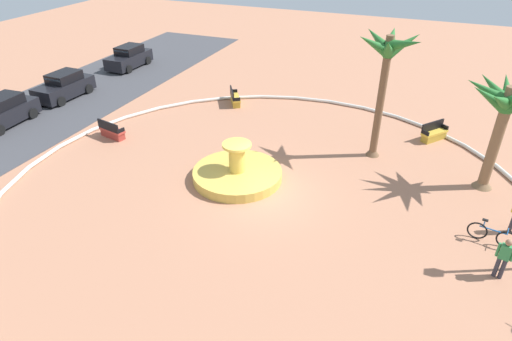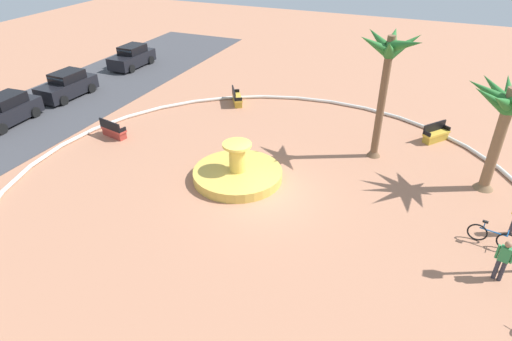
{
  "view_description": "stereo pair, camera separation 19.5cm",
  "coord_description": "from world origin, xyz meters",
  "px_view_note": "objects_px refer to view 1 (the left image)",
  "views": [
    {
      "loc": [
        -14.86,
        -5.66,
        10.71
      ],
      "look_at": [
        0.23,
        0.49,
        1.0
      ],
      "focal_mm": 30.68,
      "sensor_mm": 36.0,
      "label": 1
    },
    {
      "loc": [
        -14.78,
        -5.84,
        10.71
      ],
      "look_at": [
        0.23,
        0.49,
        1.0
      ],
      "focal_mm": 30.68,
      "sensor_mm": 36.0,
      "label": 2
    }
  ],
  "objects_px": {
    "bench_southeast": "(112,132)",
    "bicycle_by_lamppost": "(492,235)",
    "parked_car_second": "(3,112)",
    "parked_car_rightmost": "(129,58)",
    "palm_tree_near_fountain": "(387,61)",
    "parked_car_third": "(64,86)",
    "person_cyclist_helmet": "(504,257)",
    "palm_tree_by_curb": "(506,108)",
    "bench_west": "(434,134)",
    "fountain": "(237,173)",
    "bench_east": "(235,99)"
  },
  "relations": [
    {
      "from": "person_cyclist_helmet",
      "to": "parked_car_rightmost",
      "type": "relative_size",
      "value": 0.4
    },
    {
      "from": "palm_tree_near_fountain",
      "to": "bench_southeast",
      "type": "height_order",
      "value": "palm_tree_near_fountain"
    },
    {
      "from": "bench_east",
      "to": "person_cyclist_helmet",
      "type": "distance_m",
      "value": 18.13
    },
    {
      "from": "bicycle_by_lamppost",
      "to": "parked_car_rightmost",
      "type": "xyz_separation_m",
      "value": [
        12.67,
        25.38,
        0.4
      ]
    },
    {
      "from": "parked_car_second",
      "to": "parked_car_rightmost",
      "type": "distance_m",
      "value": 11.69
    },
    {
      "from": "bench_west",
      "to": "person_cyclist_helmet",
      "type": "relative_size",
      "value": 0.98
    },
    {
      "from": "parked_car_rightmost",
      "to": "parked_car_third",
      "type": "bearing_deg",
      "value": -179.81
    },
    {
      "from": "palm_tree_by_curb",
      "to": "parked_car_rightmost",
      "type": "xyz_separation_m",
      "value": [
        8.55,
        25.24,
        -3.01
      ]
    },
    {
      "from": "bench_southeast",
      "to": "parked_car_third",
      "type": "height_order",
      "value": "parked_car_third"
    },
    {
      "from": "bench_southeast",
      "to": "bicycle_by_lamppost",
      "type": "height_order",
      "value": "bench_southeast"
    },
    {
      "from": "bicycle_by_lamppost",
      "to": "palm_tree_by_curb",
      "type": "bearing_deg",
      "value": 1.95
    },
    {
      "from": "bicycle_by_lamppost",
      "to": "person_cyclist_helmet",
      "type": "height_order",
      "value": "person_cyclist_helmet"
    },
    {
      "from": "bicycle_by_lamppost",
      "to": "parked_car_third",
      "type": "xyz_separation_m",
      "value": [
        5.64,
        25.36,
        0.4
      ]
    },
    {
      "from": "person_cyclist_helmet",
      "to": "parked_car_rightmost",
      "type": "height_order",
      "value": "parked_car_rightmost"
    },
    {
      "from": "palm_tree_by_curb",
      "to": "parked_car_third",
      "type": "distance_m",
      "value": 25.44
    },
    {
      "from": "palm_tree_near_fountain",
      "to": "bench_west",
      "type": "distance_m",
      "value": 6.03
    },
    {
      "from": "person_cyclist_helmet",
      "to": "bench_southeast",
      "type": "bearing_deg",
      "value": 78.66
    },
    {
      "from": "fountain",
      "to": "bench_east",
      "type": "relative_size",
      "value": 2.53
    },
    {
      "from": "fountain",
      "to": "palm_tree_near_fountain",
      "type": "relative_size",
      "value": 0.66
    },
    {
      "from": "bench_east",
      "to": "bench_west",
      "type": "bearing_deg",
      "value": -92.75
    },
    {
      "from": "fountain",
      "to": "bench_west",
      "type": "height_order",
      "value": "fountain"
    },
    {
      "from": "bench_east",
      "to": "bench_west",
      "type": "height_order",
      "value": "same"
    },
    {
      "from": "bench_west",
      "to": "bicycle_by_lamppost",
      "type": "relative_size",
      "value": 0.92
    },
    {
      "from": "fountain",
      "to": "bicycle_by_lamppost",
      "type": "xyz_separation_m",
      "value": [
        -0.59,
        -10.6,
        0.1
      ]
    },
    {
      "from": "parked_car_second",
      "to": "person_cyclist_helmet",
      "type": "bearing_deg",
      "value": -96.33
    },
    {
      "from": "palm_tree_by_curb",
      "to": "parked_car_rightmost",
      "type": "height_order",
      "value": "palm_tree_by_curb"
    },
    {
      "from": "fountain",
      "to": "parked_car_second",
      "type": "relative_size",
      "value": 1.01
    },
    {
      "from": "fountain",
      "to": "bench_southeast",
      "type": "height_order",
      "value": "fountain"
    },
    {
      "from": "parked_car_third",
      "to": "parked_car_rightmost",
      "type": "height_order",
      "value": "same"
    },
    {
      "from": "palm_tree_near_fountain",
      "to": "bench_southeast",
      "type": "xyz_separation_m",
      "value": [
        -3.37,
        13.53,
        -4.48
      ]
    },
    {
      "from": "parked_car_second",
      "to": "parked_car_rightmost",
      "type": "relative_size",
      "value": 1.01
    },
    {
      "from": "bench_southeast",
      "to": "bench_east",
      "type": "bearing_deg",
      "value": -31.38
    },
    {
      "from": "person_cyclist_helmet",
      "to": "parked_car_third",
      "type": "distance_m",
      "value": 26.59
    },
    {
      "from": "palm_tree_by_curb",
      "to": "bench_southeast",
      "type": "height_order",
      "value": "palm_tree_by_curb"
    },
    {
      "from": "bench_southeast",
      "to": "bicycle_by_lamppost",
      "type": "relative_size",
      "value": 0.98
    },
    {
      "from": "palm_tree_near_fountain",
      "to": "parked_car_third",
      "type": "height_order",
      "value": "palm_tree_near_fountain"
    },
    {
      "from": "bench_west",
      "to": "parked_car_second",
      "type": "relative_size",
      "value": 0.38
    },
    {
      "from": "palm_tree_by_curb",
      "to": "bench_southeast",
      "type": "distance_m",
      "value": 19.01
    },
    {
      "from": "bench_east",
      "to": "parked_car_rightmost",
      "type": "bearing_deg",
      "value": 70.55
    },
    {
      "from": "bench_southeast",
      "to": "parked_car_second",
      "type": "relative_size",
      "value": 0.41
    },
    {
      "from": "fountain",
      "to": "person_cyclist_helmet",
      "type": "relative_size",
      "value": 2.56
    },
    {
      "from": "bench_east",
      "to": "parked_car_third",
      "type": "bearing_deg",
      "value": 106.33
    },
    {
      "from": "parked_car_rightmost",
      "to": "palm_tree_near_fountain",
      "type": "bearing_deg",
      "value": -110.07
    },
    {
      "from": "fountain",
      "to": "parked_car_third",
      "type": "height_order",
      "value": "fountain"
    },
    {
      "from": "parked_car_third",
      "to": "parked_car_second",
      "type": "bearing_deg",
      "value": 178.08
    },
    {
      "from": "palm_tree_by_curb",
      "to": "fountain",
      "type": "bearing_deg",
      "value": 108.7
    },
    {
      "from": "parked_car_rightmost",
      "to": "palm_tree_by_curb",
      "type": "bearing_deg",
      "value": -108.7
    },
    {
      "from": "parked_car_second",
      "to": "parked_car_rightmost",
      "type": "height_order",
      "value": "same"
    },
    {
      "from": "bench_east",
      "to": "bicycle_by_lamppost",
      "type": "distance_m",
      "value": 16.97
    },
    {
      "from": "bench_southeast",
      "to": "person_cyclist_helmet",
      "type": "xyz_separation_m",
      "value": [
        -3.78,
        -18.85,
        0.55
      ]
    }
  ]
}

